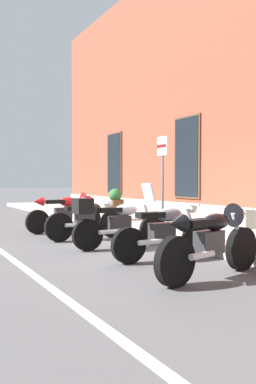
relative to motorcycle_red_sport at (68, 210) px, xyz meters
name	(u,v)px	position (x,y,z in m)	size (l,w,h in m)	color
ground_plane	(159,244)	(2.89, 1.00, -0.58)	(140.00, 140.00, 0.00)	#4C4C4F
sidewalk	(206,236)	(2.89, 2.34, -0.50)	(29.70, 2.68, 0.16)	gray
lane_stripe	(10,258)	(2.89, -2.20, -0.57)	(29.70, 0.12, 0.01)	silver
motorcycle_red_sport	(68,210)	(0.00, 0.00, 0.00)	(0.62, 2.17, 1.06)	black
motorcycle_black_naked	(87,219)	(1.58, -0.12, -0.10)	(0.62, 2.01, 0.93)	black
motorcycle_silver_touring	(117,221)	(2.94, -0.07, -0.02)	(0.62, 2.16, 1.32)	black
motorcycle_grey_naked	(165,232)	(4.38, 0.12, -0.09)	(0.62, 2.01, 0.97)	black
motorcycle_black_sport	(215,238)	(5.73, 0.02, -0.01)	(0.67, 2.13, 1.04)	black
parking_sign	(162,169)	(2.25, 1.54, 1.08)	(0.36, 0.07, 2.30)	#4C4C51
barrel_planter	(115,206)	(-0.74, 1.84, 0.01)	(0.57, 0.57, 0.97)	brown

